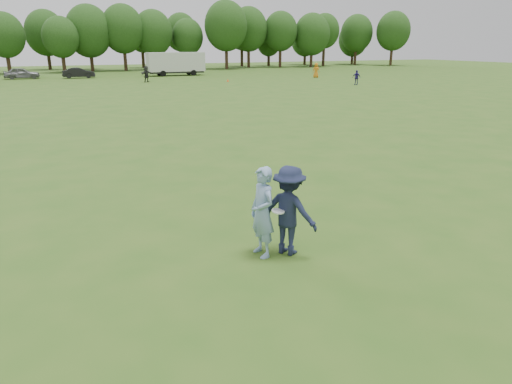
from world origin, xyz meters
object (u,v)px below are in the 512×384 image
cargo_trailer (176,63)px  defender (289,211)px  player_far_d (146,74)px  player_far_b (356,78)px  car_f (79,73)px  car_e (22,73)px  field_cone (228,80)px  player_far_c (316,70)px  thrower (262,212)px

cargo_trailer → defender: bearing=-102.8°
cargo_trailer → player_far_d: bearing=-121.5°
player_far_b → player_far_d: bearing=-155.9°
player_far_b → defender: bearing=-70.9°
car_f → cargo_trailer: (13.11, -0.31, 1.10)m
defender → car_e: (-6.76, 59.88, -0.24)m
player_far_d → field_cone: 9.62m
player_far_b → cargo_trailer: bearing=177.8°
car_e → field_cone: car_e is taller
player_far_d → field_cone: (9.08, -3.07, -0.79)m
player_far_b → car_f: player_far_b is taller
cargo_trailer → field_cone: bearing=-78.5°
car_f → field_cone: 20.97m
car_e → cargo_trailer: cargo_trailer is taller
field_cone → player_far_b: bearing=-42.2°
player_far_c → cargo_trailer: 20.02m
player_far_d → defender: bearing=-128.7°
defender → field_cone: 47.54m
thrower → car_e: (-6.20, 59.74, -0.24)m
defender → car_e: defender is taller
player_far_b → car_e: player_far_b is taller
player_far_b → car_f: size_ratio=0.38×
cargo_trailer → player_far_c: bearing=-37.5°
defender → cargo_trailer: size_ratio=0.21×
defender → field_cone: bearing=-53.5°
car_f → field_cone: bearing=-125.3°
car_f → player_far_c: bearing=-107.6°
car_f → field_cone: car_f is taller
car_e → field_cone: (22.67, -15.08, -0.58)m
player_far_b → player_far_d: size_ratio=0.84×
thrower → cargo_trailer: bearing=161.5°
cargo_trailer → thrower: bearing=-103.3°
player_far_b → player_far_c: player_far_c is taller
player_far_b → cargo_trailer: 27.49m
player_far_c → car_f: bearing=20.2°
player_far_d → car_f: size_ratio=0.46×
player_far_d → car_f: player_far_d is taller
player_far_c → player_far_d: bearing=38.8°
player_far_c → car_e: (-35.81, 13.83, -0.25)m
player_far_c → car_e: size_ratio=0.46×
car_e → cargo_trailer: (19.94, -1.65, 1.05)m
player_far_d → cargo_trailer: 12.18m
car_e → car_f: 6.96m
thrower → player_far_c: 54.63m
player_far_b → player_far_c: 11.62m
car_e → cargo_trailer: size_ratio=0.47×
thrower → player_far_b: size_ratio=1.23×
player_far_d → player_far_b: bearing=-63.7°
defender → player_far_c: bearing=-66.2°
field_cone → player_far_d: bearing=161.3°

